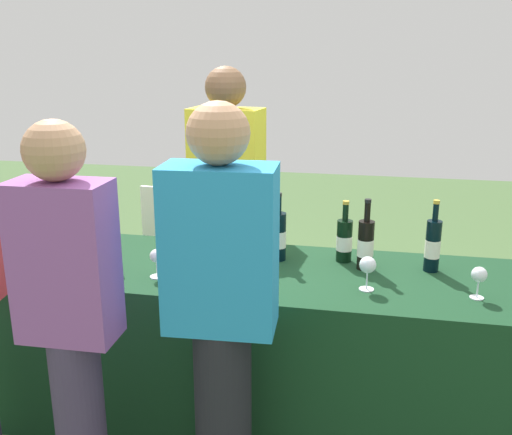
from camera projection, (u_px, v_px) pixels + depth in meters
The scene contains 15 objects.
ground_plane at pixel (256, 417), 2.89m from camera, with size 12.00×12.00×0.00m, color #476638.
tasting_table at pixel (256, 346), 2.78m from camera, with size 2.59×0.75×0.79m, color #14381E.
wine_bottle_0 at pixel (255, 240), 2.74m from camera, with size 0.07×0.07×0.31m.
wine_bottle_1 at pixel (278, 236), 2.76m from camera, with size 0.08×0.08×0.33m.
wine_bottle_2 at pixel (344, 240), 2.75m from camera, with size 0.08×0.08×0.30m.
wine_bottle_3 at pixel (366, 244), 2.65m from camera, with size 0.07×0.07×0.33m.
wine_bottle_4 at pixel (433, 245), 2.62m from camera, with size 0.07×0.07×0.34m.
wine_glass_0 at pixel (114, 250), 2.62m from camera, with size 0.07×0.07×0.14m.
wine_glass_1 at pixel (157, 258), 2.56m from camera, with size 0.07×0.07×0.13m.
wine_glass_2 at pixel (368, 266), 2.42m from camera, with size 0.07×0.07×0.15m.
wine_glass_3 at pixel (479, 276), 2.33m from camera, with size 0.06×0.06×0.14m.
server_pouring at pixel (227, 204), 3.31m from camera, with size 0.42×0.26×1.69m.
guest_1 at pixel (70, 315), 2.07m from camera, with size 0.35×0.21×1.56m.
guest_2 at pixel (221, 307), 2.09m from camera, with size 0.41×0.24×1.61m.
menu_board at pixel (177, 254), 3.88m from camera, with size 0.49×0.03×0.90m, color white.
Camera 1 is at (0.50, -2.45, 1.77)m, focal length 40.47 mm.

